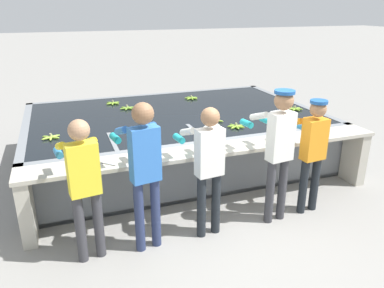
% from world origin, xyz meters
% --- Properties ---
extents(ground_plane, '(80.00, 80.00, 0.00)m').
position_xyz_m(ground_plane, '(0.00, 0.00, 0.00)').
color(ground_plane, gray).
rests_on(ground_plane, ground).
extents(wash_tank, '(5.02, 3.27, 0.88)m').
position_xyz_m(wash_tank, '(-0.00, 2.08, 0.44)').
color(wash_tank, gray).
rests_on(wash_tank, ground).
extents(work_ledge, '(5.02, 0.45, 0.88)m').
position_xyz_m(work_ledge, '(0.00, 0.23, 0.64)').
color(work_ledge, '#B7B2A3').
rests_on(work_ledge, ground).
extents(worker_0, '(0.47, 0.73, 1.62)m').
position_xyz_m(worker_0, '(-1.75, -0.33, 0.97)').
color(worker_0, '#38383D').
rests_on(worker_0, ground).
extents(worker_1, '(0.48, 0.74, 1.75)m').
position_xyz_m(worker_1, '(-1.10, -0.36, 1.06)').
color(worker_1, navy).
rests_on(worker_1, ground).
extents(worker_2, '(0.46, 0.73, 1.62)m').
position_xyz_m(worker_2, '(-0.34, -0.33, 0.97)').
color(worker_2, '#1E2328').
rests_on(worker_2, ground).
extents(worker_3, '(0.46, 0.74, 1.74)m').
position_xyz_m(worker_3, '(0.60, -0.34, 1.07)').
color(worker_3, '#38383D').
rests_on(worker_3, ground).
extents(worker_4, '(0.45, 0.73, 1.57)m').
position_xyz_m(worker_4, '(1.15, -0.28, 0.94)').
color(worker_4, '#1E2328').
rests_on(worker_4, ground).
extents(banana_bunch_floating_0, '(0.28, 0.28, 0.08)m').
position_xyz_m(banana_bunch_floating_0, '(-0.92, 3.10, 0.90)').
color(banana_bunch_floating_0, '#7FAD33').
rests_on(banana_bunch_floating_0, wash_tank).
extents(banana_bunch_floating_1, '(0.28, 0.28, 0.08)m').
position_xyz_m(banana_bunch_floating_1, '(0.66, 0.95, 0.90)').
color(banana_bunch_floating_1, '#7FAD33').
rests_on(banana_bunch_floating_1, wash_tank).
extents(banana_bunch_floating_2, '(0.27, 0.28, 0.08)m').
position_xyz_m(banana_bunch_floating_2, '(-2.07, 1.40, 0.90)').
color(banana_bunch_floating_2, '#9EC642').
rests_on(banana_bunch_floating_2, wash_tank).
extents(banana_bunch_floating_3, '(0.28, 0.28, 0.08)m').
position_xyz_m(banana_bunch_floating_3, '(2.15, 1.53, 0.90)').
color(banana_bunch_floating_3, '#7FAD33').
rests_on(banana_bunch_floating_3, wash_tank).
extents(banana_bunch_floating_4, '(0.28, 0.28, 0.08)m').
position_xyz_m(banana_bunch_floating_4, '(-0.57, 2.23, 0.90)').
color(banana_bunch_floating_4, '#7FAD33').
rests_on(banana_bunch_floating_4, wash_tank).
extents(banana_bunch_floating_5, '(0.28, 0.27, 0.08)m').
position_xyz_m(banana_bunch_floating_5, '(-0.73, 2.64, 0.90)').
color(banana_bunch_floating_5, '#75A333').
rests_on(banana_bunch_floating_5, wash_tank).
extents(banana_bunch_floating_6, '(0.28, 0.28, 0.08)m').
position_xyz_m(banana_bunch_floating_6, '(0.65, 2.98, 0.90)').
color(banana_bunch_floating_6, '#7FAD33').
rests_on(banana_bunch_floating_6, wash_tank).
extents(banana_bunch_floating_7, '(0.23, 0.23, 0.08)m').
position_xyz_m(banana_bunch_floating_7, '(0.49, 1.36, 0.90)').
color(banana_bunch_floating_7, '#93BC3D').
rests_on(banana_bunch_floating_7, wash_tank).
extents(knife_0, '(0.31, 0.21, 0.02)m').
position_xyz_m(knife_0, '(0.98, 0.26, 0.89)').
color(knife_0, silver).
rests_on(knife_0, work_ledge).
extents(knife_1, '(0.27, 0.27, 0.02)m').
position_xyz_m(knife_1, '(-1.51, 0.25, 0.89)').
color(knife_1, silver).
rests_on(knife_1, work_ledge).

